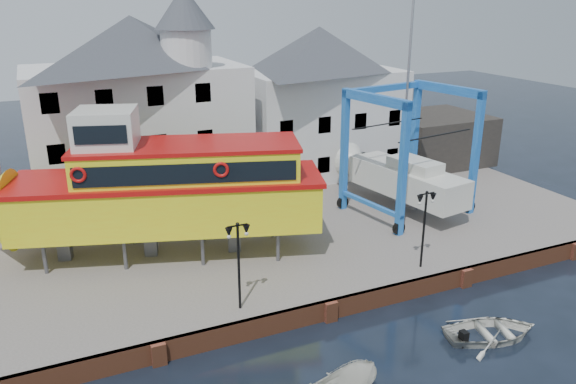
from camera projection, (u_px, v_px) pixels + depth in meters
name	position (u px, v px, depth m)	size (l,w,h in m)	color
ground	(330.00, 320.00, 26.31)	(140.00, 140.00, 0.00)	black
hardstanding	(248.00, 227.00, 35.61)	(44.00, 22.00, 1.00)	#605B56
quay_wall	(329.00, 310.00, 26.24)	(44.00, 0.47, 1.00)	brown
building_white_main	(139.00, 106.00, 37.81)	(14.00, 8.30, 14.00)	silver
building_white_right	(318.00, 101.00, 43.95)	(12.00, 8.00, 11.20)	silver
shed_dark	(434.00, 138.00, 47.30)	(8.00, 7.00, 4.00)	black
lamp_post_left	(238.00, 244.00, 24.41)	(1.12, 0.32, 4.20)	black
lamp_post_right	(425.00, 210.00, 28.28)	(1.12, 0.32, 4.20)	black
tour_boat	(147.00, 189.00, 29.45)	(18.96, 9.65, 8.05)	#59595E
travel_lift	(398.00, 170.00, 36.89)	(7.98, 10.43, 15.32)	#104CB0
motorboat_b	(491.00, 338.00, 24.98)	(3.03, 4.25, 0.88)	beige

